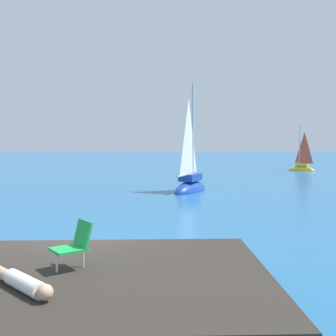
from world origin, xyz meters
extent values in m
plane|color=#236093|center=(0.00, 0.00, 0.00)|extent=(160.00, 160.00, 0.00)
cube|color=#2D2823|center=(0.47, -3.07, 0.45)|extent=(6.52, 4.49, 0.90)
cube|color=#272A21|center=(2.87, -0.96, 0.00)|extent=(1.54, 1.88, 1.26)
ellipsoid|color=#193D99|center=(3.96, 14.26, 0.00)|extent=(2.72, 3.73, 1.23)
cube|color=#193D99|center=(3.96, 14.26, 0.81)|extent=(1.48, 1.78, 0.40)
cylinder|color=#B7B7BC|center=(4.11, 14.56, 3.40)|extent=(0.13, 0.13, 5.57)
cylinder|color=#B2B2B7|center=(3.60, 13.57, 1.00)|extent=(1.12, 2.03, 0.11)
pyramid|color=white|center=(3.82, 14.00, 3.17)|extent=(0.88, 1.62, 4.23)
ellipsoid|color=yellow|center=(15.63, 28.94, 0.00)|extent=(2.39, 2.24, 0.84)
cube|color=yellow|center=(15.63, 28.94, 0.56)|extent=(1.19, 1.14, 0.27)
cylinder|color=#B7B7BC|center=(15.46, 29.09, 2.33)|extent=(0.09, 0.09, 3.82)
cylinder|color=#B2B2B7|center=(16.04, 28.59, 0.69)|extent=(1.20, 1.06, 0.07)
pyramid|color=#DB4C38|center=(15.78, 28.81, 2.17)|extent=(0.95, 0.84, 2.90)
cylinder|color=white|center=(0.00, -3.89, 1.02)|extent=(0.79, 0.82, 0.24)
cylinder|color=tan|center=(-0.51, -3.34, 0.99)|extent=(0.61, 0.63, 0.18)
sphere|color=tan|center=(0.38, -4.29, 1.04)|extent=(0.22, 0.22, 0.22)
cube|color=green|center=(0.42, -2.90, 1.25)|extent=(0.70, 0.69, 0.04)
cube|color=green|center=(0.63, -2.75, 1.48)|extent=(0.40, 0.48, 0.45)
cylinder|color=silver|center=(0.25, -3.02, 1.08)|extent=(0.04, 0.04, 0.35)
cylinder|color=silver|center=(0.63, -2.75, 1.08)|extent=(0.04, 0.04, 0.35)
camera|label=1|loc=(1.83, -9.85, 3.11)|focal=45.25mm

